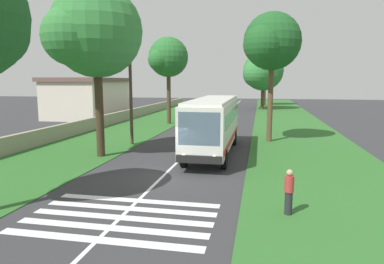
% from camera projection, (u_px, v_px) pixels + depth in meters
% --- Properties ---
extents(ground, '(160.00, 160.00, 0.00)m').
position_uv_depth(ground, '(163.00, 177.00, 17.77)').
color(ground, '#333335').
extents(grass_verge_left, '(120.00, 8.00, 0.04)m').
position_uv_depth(grass_verge_left, '(125.00, 131.00, 33.90)').
color(grass_verge_left, '#2D6628').
rests_on(grass_verge_left, ground).
extents(grass_verge_right, '(120.00, 8.00, 0.04)m').
position_uv_depth(grass_verge_right, '(298.00, 136.00, 30.74)').
color(grass_verge_right, '#2D6628').
rests_on(grass_verge_right, ground).
extents(centre_line, '(110.00, 0.16, 0.01)m').
position_uv_depth(centre_line, '(207.00, 133.00, 32.32)').
color(centre_line, silver).
rests_on(centre_line, ground).
extents(coach_bus, '(11.16, 2.62, 3.73)m').
position_uv_depth(coach_bus, '(213.00, 122.00, 23.04)').
color(coach_bus, silver).
rests_on(coach_bus, ground).
extents(zebra_crossing, '(4.05, 6.80, 0.01)m').
position_uv_depth(zebra_crossing, '(121.00, 217.00, 12.45)').
color(zebra_crossing, silver).
rests_on(zebra_crossing, ground).
extents(trailing_car_0, '(4.30, 1.78, 1.43)m').
position_uv_depth(trailing_car_0, '(203.00, 117.00, 40.36)').
color(trailing_car_0, gold).
rests_on(trailing_car_0, ground).
extents(trailing_car_1, '(4.30, 1.78, 1.43)m').
position_uv_depth(trailing_car_1, '(209.00, 113.00, 45.65)').
color(trailing_car_1, navy).
rests_on(trailing_car_1, ground).
extents(trailing_minibus_0, '(6.00, 2.14, 2.53)m').
position_uv_depth(trailing_minibus_0, '(216.00, 103.00, 52.53)').
color(trailing_minibus_0, silver).
rests_on(trailing_minibus_0, ground).
extents(roadside_tree_left_1, '(5.12, 4.44, 9.70)m').
position_uv_depth(roadside_tree_left_1, '(168.00, 58.00, 38.52)').
color(roadside_tree_left_1, '#4C3826').
rests_on(roadside_tree_left_1, grass_verge_left).
extents(roadside_tree_left_2, '(6.93, 5.71, 10.75)m').
position_uv_depth(roadside_tree_left_2, '(96.00, 35.00, 21.52)').
color(roadside_tree_left_2, '#3D2D1E').
rests_on(roadside_tree_left_2, grass_verge_left).
extents(roadside_tree_right_0, '(6.44, 5.69, 11.18)m').
position_uv_depth(roadside_tree_right_0, '(265.00, 64.00, 67.74)').
color(roadside_tree_right_0, '#3D2D1E').
rests_on(roadside_tree_right_0, grass_verge_right).
extents(roadside_tree_right_1, '(8.42, 6.78, 9.96)m').
position_uv_depth(roadside_tree_right_1, '(262.00, 72.00, 58.47)').
color(roadside_tree_right_1, '#4C3826').
rests_on(roadside_tree_right_1, grass_verge_right).
extents(roadside_tree_right_2, '(5.58, 4.47, 10.14)m').
position_uv_depth(roadside_tree_right_2, '(271.00, 44.00, 26.87)').
color(roadside_tree_right_2, brown).
rests_on(roadside_tree_right_2, grass_verge_right).
extents(utility_pole, '(0.24, 1.40, 7.79)m').
position_uv_depth(utility_pole, '(131.00, 92.00, 26.12)').
color(utility_pole, '#473828').
rests_on(utility_pole, grass_verge_left).
extents(roadside_wall, '(70.00, 0.40, 1.22)m').
position_uv_depth(roadside_wall, '(113.00, 118.00, 39.31)').
color(roadside_wall, '#9E937F').
rests_on(roadside_wall, grass_verge_left).
extents(roadside_building, '(11.97, 7.85, 5.29)m').
position_uv_depth(roadside_building, '(88.00, 97.00, 46.44)').
color(roadside_building, beige).
rests_on(roadside_building, ground).
extents(pedestrian, '(0.34, 0.34, 1.69)m').
position_uv_depth(pedestrian, '(289.00, 191.00, 12.54)').
color(pedestrian, '#26262D').
rests_on(pedestrian, grass_verge_right).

